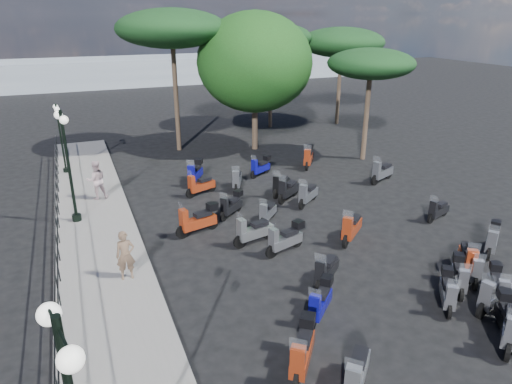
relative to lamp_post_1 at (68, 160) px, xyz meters
name	(u,v)px	position (x,y,z in m)	size (l,w,h in m)	color
ground	(295,250)	(7.13, -5.32, -2.70)	(120.00, 120.00, 0.00)	black
sidewalk	(99,244)	(0.63, -2.32, -2.63)	(3.00, 30.00, 0.15)	slate
railing	(57,232)	(-0.67, -2.52, -1.80)	(0.04, 26.04, 1.10)	black
lamp_post_1	(68,160)	(0.00, 0.00, 0.00)	(0.50, 1.30, 4.47)	black
lamp_post_2	(60,134)	(-0.28, 6.65, -0.50)	(0.32, 1.06, 3.60)	black
woman	(126,255)	(1.31, -5.15, -1.75)	(0.58, 0.38, 1.59)	brown
pedestrian_far	(96,180)	(1.00, 2.14, -1.67)	(0.86, 0.67, 1.76)	#C1A5A9
scooter_1	(356,375)	(5.39, -11.70, -2.21)	(1.33, 1.35, 1.42)	black
scooter_2	(320,302)	(6.01, -9.01, -2.21)	(1.29, 1.23, 1.29)	black
scooter_3	(253,232)	(5.93, -4.28, -2.21)	(1.77, 0.68, 1.43)	black
scooter_4	(231,205)	(6.01, -1.62, -2.23)	(1.33, 1.11, 1.26)	black
scooter_5	(195,173)	(5.67, 2.80, -2.17)	(1.13, 1.57, 1.42)	black
scooter_7	(302,351)	(4.60, -10.64, -2.16)	(1.27, 1.54, 1.45)	black
scooter_8	(326,271)	(7.00, -7.63, -2.23)	(1.39, 1.16, 1.35)	black
scooter_9	(285,239)	(6.73, -5.29, -2.18)	(1.69, 0.79, 1.38)	black
scooter_10	(198,220)	(4.29, -2.68, -2.15)	(1.81, 0.76, 1.47)	black
scooter_11	(200,186)	(5.47, 1.16, -2.23)	(1.62, 0.81, 1.35)	black
scooter_13	(494,295)	(10.72, -10.61, -2.21)	(1.75, 0.74, 1.42)	black
scooter_14	(351,228)	(9.38, -5.43, -2.19)	(1.49, 1.28, 1.47)	black
scooter_15	(267,213)	(7.16, -2.76, -2.28)	(1.14, 1.15, 1.21)	black
scooter_16	(281,185)	(8.95, -0.21, -2.23)	(1.32, 1.24, 1.36)	black
scooter_17	(237,180)	(7.32, 1.26, -2.23)	(0.90, 1.59, 1.36)	black
scooter_18	(509,321)	(10.09, -11.62, -2.19)	(1.12, 1.50, 1.37)	black
scooter_19	(511,329)	(9.87, -11.87, -2.19)	(1.53, 1.24, 1.48)	black
scooter_20	(459,276)	(10.60, -9.45, -2.23)	(1.09, 1.35, 1.26)	black
scooter_21	(308,195)	(9.53, -1.76, -2.22)	(1.45, 1.16, 1.39)	black
scooter_22	(288,190)	(8.97, -0.94, -2.22)	(1.48, 1.11, 1.38)	black
scooter_23	(260,167)	(9.12, 2.63, -2.23)	(1.43, 0.95, 1.26)	black
scooter_25	(492,240)	(13.47, -8.07, -2.20)	(1.42, 1.14, 1.33)	black
scooter_26	(467,260)	(11.58, -8.80, -2.21)	(1.19, 1.47, 1.42)	black
scooter_27	(438,210)	(13.71, -5.19, -2.29)	(1.45, 0.69, 1.20)	black
scooter_28	(382,172)	(14.37, -0.57, -2.18)	(1.77, 0.96, 1.49)	black
scooter_29	(308,157)	(12.14, 3.00, -2.15)	(1.21, 1.59, 1.46)	black
scooter_30	(497,287)	(11.20, -10.30, -2.23)	(1.09, 1.35, 1.26)	black
scooter_31	(448,292)	(9.66, -9.96, -2.23)	(1.09, 1.35, 1.26)	black
scooter_32	(473,267)	(11.44, -9.18, -2.23)	(1.09, 1.35, 1.26)	black
broadleaf_tree	(255,63)	(10.78, 7.49, 2.54)	(6.82, 6.82, 8.15)	#38281E
pine_0	(271,38)	(14.06, 12.51, 3.66)	(5.70, 5.70, 7.38)	#38281E
pine_1	(342,43)	(19.28, 11.62, 3.26)	(6.14, 6.14, 7.06)	#38281E
pine_2	(172,29)	(6.32, 9.04, 4.42)	(6.35, 6.35, 8.25)	#38281E
pine_3	(371,64)	(15.79, 3.09, 2.66)	(4.75, 4.75, 6.23)	#38281E
distant_hills	(125,71)	(7.13, 39.68, -1.20)	(70.00, 8.00, 3.00)	gray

